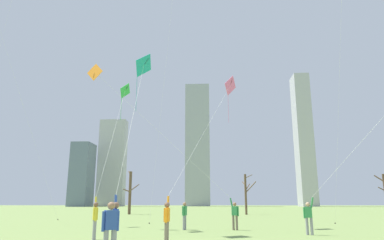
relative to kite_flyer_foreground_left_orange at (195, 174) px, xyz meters
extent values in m
cylinder|color=#726656|center=(2.49, -0.50, -2.94)|extent=(0.14, 0.14, 0.85)
cylinder|color=#726656|center=(2.29, -0.40, -2.94)|extent=(0.14, 0.14, 0.85)
cube|color=#338C4C|center=(2.39, -0.45, -2.24)|extent=(0.39, 0.33, 0.54)
sphere|color=#9E7051|center=(2.39, -0.45, -1.85)|extent=(0.22, 0.22, 0.22)
cylinder|color=#338C4C|center=(2.58, -0.54, -2.28)|extent=(0.09, 0.09, 0.55)
cylinder|color=#338C4C|center=(2.20, -0.36, -1.77)|extent=(0.22, 0.17, 0.56)
cube|color=orange|center=(-7.43, 1.41, 7.55)|extent=(1.39, 0.69, 1.49)
cylinder|color=black|center=(-7.43, 1.41, 7.55)|extent=(0.08, 0.36, 0.96)
cylinder|color=silver|center=(-2.61, 0.52, 3.01)|extent=(9.64, 1.78, 9.07)
cylinder|color=gray|center=(-4.17, -6.48, -2.94)|extent=(0.14, 0.14, 0.85)
cylinder|color=gray|center=(-4.25, -6.28, -2.94)|extent=(0.14, 0.14, 0.85)
cube|color=yellow|center=(-4.21, -6.38, -2.24)|extent=(0.31, 0.39, 0.54)
sphere|color=brown|center=(-4.21, -6.38, -1.85)|extent=(0.22, 0.22, 0.22)
cylinder|color=yellow|center=(-4.13, -6.57, -2.28)|extent=(0.09, 0.09, 0.55)
cylinder|color=yellow|center=(-4.29, -6.18, -1.77)|extent=(0.16, 0.22, 0.56)
cube|color=green|center=(-4.67, -0.29, 5.51)|extent=(0.46, 1.13, 1.10)
cylinder|color=black|center=(-4.67, -0.29, 5.51)|extent=(0.38, 0.04, 0.69)
cylinder|color=green|center=(-4.89, -0.30, 4.29)|extent=(0.02, 0.02, 1.63)
cylinder|color=silver|center=(-4.48, -3.24, 2.00)|extent=(0.40, 5.91, 7.04)
cylinder|color=gray|center=(-2.23, -10.34, -2.94)|extent=(0.14, 0.14, 0.85)
cylinder|color=gray|center=(-2.30, -10.13, -2.94)|extent=(0.14, 0.14, 0.85)
cube|color=#2D4CA5|center=(-2.26, -10.24, -2.24)|extent=(0.30, 0.39, 0.54)
sphere|color=brown|center=(-2.26, -10.24, -1.85)|extent=(0.22, 0.22, 0.22)
cylinder|color=#2D4CA5|center=(-2.20, -10.44, -2.28)|extent=(0.09, 0.09, 0.55)
cylinder|color=#2D4CA5|center=(-2.33, -10.04, -1.77)|extent=(0.15, 0.22, 0.56)
cube|color=teal|center=(-2.94, -2.98, 6.19)|extent=(0.74, 1.57, 1.51)
cylinder|color=black|center=(-2.94, -2.98, 6.19)|extent=(0.62, 0.07, 0.92)
cylinder|color=teal|center=(-3.30, -3.01, 4.51)|extent=(0.02, 0.02, 2.29)
cylinder|color=silver|center=(-2.64, -6.51, 2.34)|extent=(0.62, 7.07, 7.72)
cylinder|color=gray|center=(5.85, -3.40, -2.94)|extent=(0.14, 0.14, 0.85)
cylinder|color=gray|center=(6.05, -3.48, -2.94)|extent=(0.14, 0.14, 0.85)
cube|color=#338C4C|center=(5.95, -3.44, -2.24)|extent=(0.39, 0.31, 0.54)
sphere|color=tan|center=(5.95, -3.44, -1.85)|extent=(0.22, 0.22, 0.22)
cylinder|color=#338C4C|center=(5.75, -3.36, -2.28)|extent=(0.09, 0.09, 0.55)
cylinder|color=#338C4C|center=(6.14, -3.52, -1.77)|extent=(0.22, 0.16, 0.56)
cylinder|color=#726656|center=(-0.85, -7.73, -2.94)|extent=(0.14, 0.14, 0.85)
cylinder|color=#726656|center=(-0.84, -7.51, -2.94)|extent=(0.14, 0.14, 0.85)
cube|color=orange|center=(-0.85, -7.62, -2.24)|extent=(0.22, 0.35, 0.54)
sphere|color=brown|center=(-0.85, -7.62, -1.85)|extent=(0.22, 0.22, 0.22)
cylinder|color=orange|center=(-0.86, -7.83, -2.28)|extent=(0.09, 0.09, 0.55)
cylinder|color=orange|center=(-0.83, -7.41, -1.77)|extent=(0.10, 0.21, 0.56)
cube|color=pink|center=(2.50, 2.32, 6.65)|extent=(0.89, 1.34, 1.55)
cylinder|color=black|center=(2.50, 2.32, 6.65)|extent=(0.33, 0.13, 1.00)
cylinder|color=pink|center=(2.32, 2.39, 4.96)|extent=(0.02, 0.02, 2.19)
cylinder|color=silver|center=(0.83, -2.54, 2.57)|extent=(3.35, 9.75, 8.18)
cylinder|color=gray|center=(-0.68, -0.49, -2.94)|extent=(0.14, 0.14, 0.85)
cylinder|color=gray|center=(-0.62, -0.28, -2.94)|extent=(0.14, 0.14, 0.85)
cube|color=#338C4C|center=(-0.65, -0.39, -2.24)|extent=(0.28, 0.38, 0.54)
sphere|color=#9E7051|center=(-0.65, -0.39, -1.85)|extent=(0.22, 0.22, 0.22)
cylinder|color=#338C4C|center=(-0.70, -0.59, -2.28)|extent=(0.09, 0.09, 0.55)
cylinder|color=#338C4C|center=(-0.59, -0.18, -2.28)|extent=(0.09, 0.09, 0.55)
cube|color=#2D4CA5|center=(-1.91, -12.04, -2.24)|extent=(0.39, 0.36, 0.54)
sphere|color=#9E7051|center=(-1.91, -12.04, -1.85)|extent=(0.22, 0.22, 0.22)
cylinder|color=#2D4CA5|center=(-1.74, -11.92, -2.28)|extent=(0.09, 0.09, 0.55)
cylinder|color=#2D4CA5|center=(-2.09, -12.16, -2.28)|extent=(0.09, 0.09, 0.55)
cylinder|color=silver|center=(-16.45, 8.63, 6.66)|extent=(5.84, 5.46, 19.96)
cylinder|color=#3F3833|center=(-13.53, 11.36, -3.32)|extent=(0.10, 0.10, 0.08)
cylinder|color=silver|center=(-2.69, 5.72, 10.73)|extent=(2.32, 0.15, 28.12)
cylinder|color=#3F3833|center=(-3.85, 5.79, -3.32)|extent=(0.10, 0.10, 0.08)
cylinder|color=silver|center=(10.41, 2.77, 5.58)|extent=(0.36, 7.42, 17.80)
cylinder|color=#3F3833|center=(10.58, 6.47, -3.32)|extent=(0.10, 0.10, 0.08)
cylinder|color=brown|center=(-10.38, 27.34, -0.40)|extent=(0.40, 0.40, 5.93)
cylinder|color=brown|center=(-10.67, 27.94, 2.35)|extent=(0.75, 1.32, 0.78)
cylinder|color=brown|center=(-9.92, 28.10, 0.33)|extent=(1.09, 1.66, 1.09)
cylinder|color=brown|center=(-10.85, 27.21, -0.11)|extent=(1.02, 0.42, 0.50)
cylinder|color=brown|center=(-10.18, 26.56, -0.21)|extent=(0.58, 1.65, 0.68)
cylinder|color=brown|center=(5.80, 27.10, -0.63)|extent=(0.30, 0.30, 5.46)
cylinder|color=brown|center=(5.65, 27.55, 0.82)|extent=(0.46, 1.02, 0.64)
cylinder|color=brown|center=(6.17, 27.96, 0.35)|extent=(0.90, 1.83, 1.03)
cylinder|color=brown|center=(6.27, 26.90, 1.78)|extent=(1.01, 0.49, 0.51)
cylinder|color=brown|center=(6.55, 27.28, 0.33)|extent=(1.65, 0.52, 1.65)
cylinder|color=#4C3828|center=(23.32, 25.35, -0.04)|extent=(1.14, 0.60, 0.55)
cylinder|color=#4C3828|center=(23.42, 25.92, 1.37)|extent=(1.04, 0.87, 0.97)
cube|color=#B2B2B7|center=(42.06, 130.47, 25.54)|extent=(6.65, 9.29, 57.80)
cube|color=#B2B2B7|center=(-43.64, 134.69, 16.13)|extent=(11.93, 6.03, 38.98)
cube|color=#9EA3AD|center=(-4.73, 139.11, 24.95)|extent=(11.25, 8.39, 56.63)
cube|color=slate|center=(-52.31, 121.28, 9.64)|extent=(7.59, 10.51, 26.01)
camera|label=1|loc=(0.93, -22.20, -1.76)|focal=32.60mm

